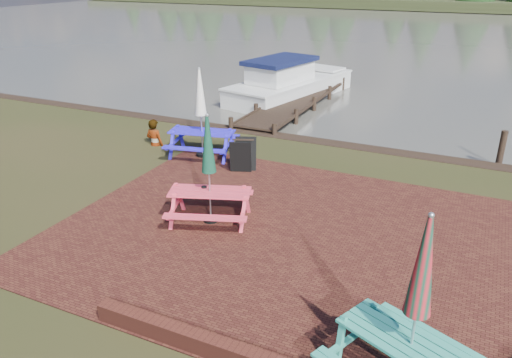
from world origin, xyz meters
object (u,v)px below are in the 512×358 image
object	(u,v)px
picnic_table_teal	(413,336)
boat_jetty	(289,85)
picnic_table_blue	(202,127)
jetty	(298,100)
picnic_table_red	(210,186)
person	(153,120)
chalkboard	(243,155)

from	to	relation	value
picnic_table_teal	boat_jetty	distance (m)	16.43
picnic_table_blue	jetty	size ratio (longest dim) A/B	0.28
boat_jetty	picnic_table_red	bearing A→B (deg)	-63.32
picnic_table_teal	picnic_table_red	distance (m)	5.51
picnic_table_teal	person	bearing A→B (deg)	166.04
picnic_table_teal	jetty	world-z (taller)	picnic_table_teal
picnic_table_blue	chalkboard	xyz separation A→B (m)	(1.59, -0.56, -0.42)
picnic_table_teal	chalkboard	world-z (taller)	picnic_table_teal
jetty	picnic_table_blue	bearing A→B (deg)	-92.46
picnic_table_red	jetty	distance (m)	10.57
picnic_table_red	picnic_table_teal	bearing A→B (deg)	-53.09
picnic_table_blue	boat_jetty	xyz separation A→B (m)	(-0.60, 8.24, -0.50)
boat_jetty	chalkboard	bearing A→B (deg)	-62.96
picnic_table_blue	person	bearing A→B (deg)	160.59
picnic_table_red	boat_jetty	bearing A→B (deg)	83.71
picnic_table_blue	chalkboard	size ratio (longest dim) A/B	2.78
jetty	person	world-z (taller)	person
picnic_table_teal	picnic_table_red	world-z (taller)	picnic_table_teal
boat_jetty	person	distance (m)	8.11
boat_jetty	jetty	bearing A→B (deg)	-41.38
picnic_table_red	chalkboard	bearing A→B (deg)	82.59
picnic_table_blue	boat_jetty	bearing A→B (deg)	81.86
jetty	boat_jetty	xyz separation A→B (m)	(-0.90, 1.26, 0.27)
picnic_table_teal	chalkboard	bearing A→B (deg)	155.32
jetty	person	size ratio (longest dim) A/B	5.63
jetty	boat_jetty	bearing A→B (deg)	125.56
picnic_table_red	person	distance (m)	5.44
chalkboard	jetty	world-z (taller)	chalkboard
person	chalkboard	bearing A→B (deg)	169.70
boat_jetty	picnic_table_teal	bearing A→B (deg)	-50.04
picnic_table_red	picnic_table_blue	xyz separation A→B (m)	(-2.22, 3.39, 0.06)
picnic_table_teal	picnic_table_blue	bearing A→B (deg)	160.30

